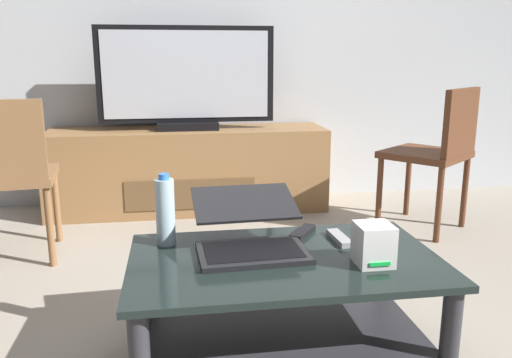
# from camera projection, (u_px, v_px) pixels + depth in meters

# --- Properties ---
(ground_plane) EXTENTS (7.68, 7.68, 0.00)m
(ground_plane) POSITION_uv_depth(u_px,v_px,m) (269.00, 347.00, 1.91)
(ground_plane) COLOR #9E9384
(back_wall) EXTENTS (6.40, 0.12, 2.80)m
(back_wall) POSITION_uv_depth(u_px,v_px,m) (216.00, 5.00, 3.67)
(back_wall) COLOR silver
(back_wall) RESTS_ON ground
(coffee_table) EXTENTS (1.02, 0.61, 0.40)m
(coffee_table) POSITION_uv_depth(u_px,v_px,m) (284.00, 292.00, 1.74)
(coffee_table) COLOR black
(coffee_table) RESTS_ON ground
(media_cabinet) EXTENTS (1.88, 0.49, 0.57)m
(media_cabinet) POSITION_uv_depth(u_px,v_px,m) (189.00, 170.00, 3.59)
(media_cabinet) COLOR olive
(media_cabinet) RESTS_ON ground
(television) EXTENTS (1.17, 0.20, 0.68)m
(television) POSITION_uv_depth(u_px,v_px,m) (186.00, 80.00, 3.43)
(television) COLOR black
(television) RESTS_ON media_cabinet
(dining_chair) EXTENTS (0.62, 0.62, 0.87)m
(dining_chair) POSITION_uv_depth(u_px,v_px,m) (438.00, 149.00, 3.09)
(dining_chair) COLOR #59331E
(dining_chair) RESTS_ON ground
(side_chair) EXTENTS (0.49, 0.49, 0.85)m
(side_chair) POSITION_uv_depth(u_px,v_px,m) (7.00, 171.00, 2.60)
(side_chair) COLOR brown
(side_chair) RESTS_ON ground
(laptop) EXTENTS (0.38, 0.42, 0.17)m
(laptop) POSITION_uv_depth(u_px,v_px,m) (249.00, 231.00, 1.78)
(laptop) COLOR black
(laptop) RESTS_ON coffee_table
(router_box) EXTENTS (0.11, 0.12, 0.13)m
(router_box) POSITION_uv_depth(u_px,v_px,m) (374.00, 244.00, 1.64)
(router_box) COLOR white
(router_box) RESTS_ON coffee_table
(water_bottle_near) EXTENTS (0.07, 0.07, 0.26)m
(water_bottle_near) POSITION_uv_depth(u_px,v_px,m) (165.00, 211.00, 1.80)
(water_bottle_near) COLOR silver
(water_bottle_near) RESTS_ON coffee_table
(cell_phone) EXTENTS (0.09, 0.15, 0.01)m
(cell_phone) POSITION_uv_depth(u_px,v_px,m) (369.00, 234.00, 1.92)
(cell_phone) COLOR black
(cell_phone) RESTS_ON coffee_table
(tv_remote) EXTENTS (0.05, 0.16, 0.02)m
(tv_remote) POSITION_uv_depth(u_px,v_px,m) (340.00, 238.00, 1.86)
(tv_remote) COLOR #99999E
(tv_remote) RESTS_ON coffee_table
(soundbar_remote) EXTENTS (0.13, 0.16, 0.02)m
(soundbar_remote) POSITION_uv_depth(u_px,v_px,m) (303.00, 232.00, 1.92)
(soundbar_remote) COLOR black
(soundbar_remote) RESTS_ON coffee_table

